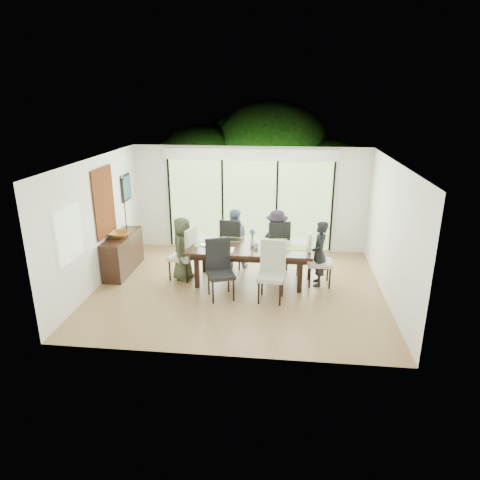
# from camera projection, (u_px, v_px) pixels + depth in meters

# --- Properties ---
(floor) EXTENTS (6.00, 5.00, 0.01)m
(floor) POSITION_uv_depth(u_px,v_px,m) (239.00, 288.00, 9.09)
(floor) COLOR brown
(floor) RESTS_ON ground
(ceiling) EXTENTS (6.00, 5.00, 0.01)m
(ceiling) POSITION_uv_depth(u_px,v_px,m) (239.00, 160.00, 8.22)
(ceiling) COLOR white
(ceiling) RESTS_ON wall_back
(wall_back) EXTENTS (6.00, 0.02, 2.70)m
(wall_back) POSITION_uv_depth(u_px,v_px,m) (250.00, 199.00, 11.02)
(wall_back) COLOR white
(wall_back) RESTS_ON floor
(wall_front) EXTENTS (6.00, 0.02, 2.70)m
(wall_front) POSITION_uv_depth(u_px,v_px,m) (219.00, 278.00, 6.29)
(wall_front) COLOR silver
(wall_front) RESTS_ON floor
(wall_left) EXTENTS (0.02, 5.00, 2.70)m
(wall_left) POSITION_uv_depth(u_px,v_px,m) (96.00, 223.00, 8.97)
(wall_left) COLOR silver
(wall_left) RESTS_ON floor
(wall_right) EXTENTS (0.02, 5.00, 2.70)m
(wall_right) POSITION_uv_depth(u_px,v_px,m) (392.00, 233.00, 8.34)
(wall_right) COLOR beige
(wall_right) RESTS_ON floor
(glass_doors) EXTENTS (4.20, 0.02, 2.30)m
(glass_doors) POSITION_uv_depth(u_px,v_px,m) (249.00, 205.00, 11.03)
(glass_doors) COLOR #598C3F
(glass_doors) RESTS_ON wall_back
(blinds_header) EXTENTS (4.40, 0.06, 0.28)m
(blinds_header) POSITION_uv_depth(u_px,v_px,m) (250.00, 154.00, 10.60)
(blinds_header) COLOR white
(blinds_header) RESTS_ON wall_back
(mullion_a) EXTENTS (0.05, 0.04, 2.30)m
(mullion_a) POSITION_uv_depth(u_px,v_px,m) (170.00, 203.00, 11.24)
(mullion_a) COLOR black
(mullion_a) RESTS_ON wall_back
(mullion_b) EXTENTS (0.05, 0.04, 2.30)m
(mullion_b) POSITION_uv_depth(u_px,v_px,m) (223.00, 204.00, 11.09)
(mullion_b) COLOR black
(mullion_b) RESTS_ON wall_back
(mullion_c) EXTENTS (0.05, 0.04, 2.30)m
(mullion_c) POSITION_uv_depth(u_px,v_px,m) (277.00, 206.00, 10.94)
(mullion_c) COLOR black
(mullion_c) RESTS_ON wall_back
(mullion_d) EXTENTS (0.05, 0.04, 2.30)m
(mullion_d) POSITION_uv_depth(u_px,v_px,m) (332.00, 207.00, 10.80)
(mullion_d) COLOR black
(mullion_d) RESTS_ON wall_back
(side_window) EXTENTS (0.02, 0.90, 1.00)m
(side_window) POSITION_uv_depth(u_px,v_px,m) (69.00, 234.00, 7.79)
(side_window) COLOR #8CAD7F
(side_window) RESTS_ON wall_left
(deck) EXTENTS (6.00, 1.80, 0.10)m
(deck) POSITION_uv_depth(u_px,v_px,m) (252.00, 239.00, 12.30)
(deck) COLOR brown
(deck) RESTS_ON ground
(rail_top) EXTENTS (6.00, 0.08, 0.06)m
(rail_top) POSITION_uv_depth(u_px,v_px,m) (254.00, 212.00, 12.86)
(rail_top) COLOR brown
(rail_top) RESTS_ON deck
(foliage_left) EXTENTS (3.20, 3.20, 3.20)m
(foliage_left) POSITION_uv_depth(u_px,v_px,m) (201.00, 176.00, 13.70)
(foliage_left) COLOR #14380F
(foliage_left) RESTS_ON ground
(foliage_mid) EXTENTS (4.00, 4.00, 4.00)m
(foliage_mid) POSITION_uv_depth(u_px,v_px,m) (271.00, 163.00, 13.92)
(foliage_mid) COLOR #14380F
(foliage_mid) RESTS_ON ground
(foliage_right) EXTENTS (2.80, 2.80, 2.80)m
(foliage_right) POSITION_uv_depth(u_px,v_px,m) (328.00, 185.00, 13.16)
(foliage_right) COLOR #14380F
(foliage_right) RESTS_ON ground
(foliage_far) EXTENTS (3.60, 3.60, 3.60)m
(foliage_far) POSITION_uv_depth(u_px,v_px,m) (243.00, 164.00, 14.74)
(foliage_far) COLOR #14380F
(foliage_far) RESTS_ON ground
(table_top) EXTENTS (2.63, 1.21, 0.07)m
(table_top) POSITION_uv_depth(u_px,v_px,m) (250.00, 247.00, 9.18)
(table_top) COLOR black
(table_top) RESTS_ON floor
(table_apron) EXTENTS (2.41, 0.99, 0.11)m
(table_apron) POSITION_uv_depth(u_px,v_px,m) (250.00, 252.00, 9.21)
(table_apron) COLOR black
(table_apron) RESTS_ON floor
(table_leg_fl) EXTENTS (0.10, 0.10, 0.76)m
(table_leg_fl) POSITION_uv_depth(u_px,v_px,m) (197.00, 271.00, 9.02)
(table_leg_fl) COLOR black
(table_leg_fl) RESTS_ON floor
(table_leg_fr) EXTENTS (0.10, 0.10, 0.76)m
(table_leg_fr) POSITION_uv_depth(u_px,v_px,m) (300.00, 275.00, 8.80)
(table_leg_fr) COLOR black
(table_leg_fr) RESTS_ON floor
(table_leg_bl) EXTENTS (0.10, 0.10, 0.76)m
(table_leg_bl) POSITION_uv_depth(u_px,v_px,m) (205.00, 256.00, 9.83)
(table_leg_bl) COLOR black
(table_leg_bl) RESTS_ON floor
(table_leg_br) EXTENTS (0.10, 0.10, 0.76)m
(table_leg_br) POSITION_uv_depth(u_px,v_px,m) (299.00, 260.00, 9.61)
(table_leg_br) COLOR black
(table_leg_br) RESTS_ON floor
(chair_left_end) EXTENTS (0.61, 0.61, 1.21)m
(chair_left_end) POSITION_uv_depth(u_px,v_px,m) (182.00, 253.00, 9.40)
(chair_left_end) COLOR silver
(chair_left_end) RESTS_ON floor
(chair_right_end) EXTENTS (0.52, 0.52, 1.21)m
(chair_right_end) POSITION_uv_depth(u_px,v_px,m) (320.00, 258.00, 9.08)
(chair_right_end) COLOR silver
(chair_right_end) RESTS_ON floor
(chair_far_left) EXTENTS (0.61, 0.61, 1.21)m
(chair_far_left) POSITION_uv_depth(u_px,v_px,m) (234.00, 242.00, 10.09)
(chair_far_left) COLOR black
(chair_far_left) RESTS_ON floor
(chair_far_right) EXTENTS (0.63, 0.63, 1.21)m
(chair_far_right) POSITION_uv_depth(u_px,v_px,m) (276.00, 244.00, 9.98)
(chair_far_right) COLOR black
(chair_far_right) RESTS_ON floor
(chair_near_left) EXTENTS (0.65, 0.65, 1.21)m
(chair_near_left) POSITION_uv_depth(u_px,v_px,m) (221.00, 270.00, 8.48)
(chair_near_left) COLOR black
(chair_near_left) RESTS_ON floor
(chair_near_right) EXTENTS (0.55, 0.55, 1.21)m
(chair_near_right) POSITION_uv_depth(u_px,v_px,m) (271.00, 272.00, 8.37)
(chair_near_right) COLOR beige
(chair_near_right) RESTS_ON floor
(person_left_end) EXTENTS (0.52, 0.72, 1.42)m
(person_left_end) POSITION_uv_depth(u_px,v_px,m) (183.00, 248.00, 9.36)
(person_left_end) COLOR #3C472F
(person_left_end) RESTS_ON floor
(person_right_end) EXTENTS (0.42, 0.66, 1.42)m
(person_right_end) POSITION_uv_depth(u_px,v_px,m) (319.00, 254.00, 9.05)
(person_right_end) COLOR black
(person_right_end) RESTS_ON floor
(person_far_left) EXTENTS (0.70, 0.47, 1.42)m
(person_far_left) POSITION_uv_depth(u_px,v_px,m) (234.00, 238.00, 10.04)
(person_far_left) COLOR #7589AA
(person_far_left) RESTS_ON floor
(person_far_right) EXTENTS (0.71, 0.50, 1.42)m
(person_far_right) POSITION_uv_depth(u_px,v_px,m) (276.00, 240.00, 9.93)
(person_far_right) COLOR black
(person_far_right) RESTS_ON floor
(placemat_left) EXTENTS (0.48, 0.35, 0.01)m
(placemat_left) POSITION_uv_depth(u_px,v_px,m) (206.00, 244.00, 9.27)
(placemat_left) COLOR #86BC43
(placemat_left) RESTS_ON table_top
(placemat_right) EXTENTS (0.48, 0.35, 0.01)m
(placemat_right) POSITION_uv_depth(u_px,v_px,m) (294.00, 248.00, 9.07)
(placemat_right) COLOR #9BB942
(placemat_right) RESTS_ON table_top
(placemat_far_l) EXTENTS (0.48, 0.35, 0.01)m
(placemat_far_l) POSITION_uv_depth(u_px,v_px,m) (231.00, 239.00, 9.59)
(placemat_far_l) COLOR #8CA039
(placemat_far_l) RESTS_ON table_top
(placemat_far_r) EXTENTS (0.48, 0.35, 0.01)m
(placemat_far_r) POSITION_uv_depth(u_px,v_px,m) (276.00, 241.00, 9.49)
(placemat_far_r) COLOR #89A73B
(placemat_far_r) RESTS_ON table_top
(placemat_paper) EXTENTS (0.48, 0.35, 0.01)m
(placemat_paper) POSITION_uv_depth(u_px,v_px,m) (222.00, 250.00, 8.94)
(placemat_paper) COLOR white
(placemat_paper) RESTS_ON table_top
(tablet_far_l) EXTENTS (0.29, 0.20, 0.01)m
(tablet_far_l) POSITION_uv_depth(u_px,v_px,m) (236.00, 240.00, 9.53)
(tablet_far_l) COLOR black
(tablet_far_l) RESTS_ON table_top
(tablet_far_r) EXTENTS (0.26, 0.19, 0.01)m
(tablet_far_r) POSITION_uv_depth(u_px,v_px,m) (274.00, 241.00, 9.44)
(tablet_far_r) COLOR black
(tablet_far_r) RESTS_ON table_top
(papers) EXTENTS (0.33, 0.24, 0.00)m
(papers) POSITION_uv_depth(u_px,v_px,m) (282.00, 248.00, 9.05)
(papers) COLOR white
(papers) RESTS_ON table_top
(platter_base) EXTENTS (0.29, 0.29, 0.03)m
(platter_base) POSITION_uv_depth(u_px,v_px,m) (222.00, 249.00, 8.94)
(platter_base) COLOR white
(platter_base) RESTS_ON table_top
(platter_snacks) EXTENTS (0.22, 0.22, 0.02)m
(platter_snacks) POSITION_uv_depth(u_px,v_px,m) (222.00, 248.00, 8.93)
(platter_snacks) COLOR orange
(platter_snacks) RESTS_ON table_top
(vase) EXTENTS (0.09, 0.09, 0.13)m
(vase) POSITION_uv_depth(u_px,v_px,m) (252.00, 242.00, 9.19)
(vase) COLOR silver
(vase) RESTS_ON table_top
(hyacinth_stems) EXTENTS (0.04, 0.04, 0.18)m
(hyacinth_stems) POSITION_uv_depth(u_px,v_px,m) (252.00, 237.00, 9.15)
(hyacinth_stems) COLOR #337226
(hyacinth_stems) RESTS_ON table_top
(hyacinth_blooms) EXTENTS (0.12, 0.12, 0.12)m
(hyacinth_blooms) POSITION_uv_depth(u_px,v_px,m) (252.00, 232.00, 9.11)
(hyacinth_blooms) COLOR #4A53BA
(hyacinth_blooms) RESTS_ON table_top
(laptop) EXTENTS (0.39, 0.29, 0.03)m
(laptop) POSITION_uv_depth(u_px,v_px,m) (210.00, 245.00, 9.16)
(laptop) COLOR silver
(laptop) RESTS_ON table_top
(cup_a) EXTENTS (0.18, 0.18, 0.11)m
(cup_a) POSITION_uv_depth(u_px,v_px,m) (219.00, 240.00, 9.37)
(cup_a) COLOR white
(cup_a) RESTS_ON table_top
(cup_b) EXTENTS (0.15, 0.15, 0.10)m
(cup_b) POSITION_uv_depth(u_px,v_px,m) (256.00, 246.00, 9.04)
(cup_b) COLOR white
(cup_b) RESTS_ON table_top
(cup_c) EXTENTS (0.14, 0.14, 0.11)m
(cup_c) POSITION_uv_depth(u_px,v_px,m) (287.00, 244.00, 9.16)
(cup_c) COLOR white
(cup_c) RESTS_ON table_top
(book) EXTENTS (0.23, 0.28, 0.02)m
(book) POSITION_uv_depth(u_px,v_px,m) (262.00, 245.00, 9.19)
(book) COLOR white
(book) RESTS_ON table_top
(sideboard) EXTENTS (0.44, 1.55, 0.87)m
(sideboard) POSITION_uv_depth(u_px,v_px,m) (123.00, 253.00, 9.84)
(sideboard) COLOR black
(sideboard) RESTS_ON floor
(bowl) EXTENTS (0.46, 0.46, 0.11)m
(bowl) POSITION_uv_depth(u_px,v_px,m) (119.00, 235.00, 9.59)
(bowl) COLOR #9B5F21
(bowl) RESTS_ON sideboard
(candlestick_base) EXTENTS (0.10, 0.10, 0.04)m
(candlestick_base) POSITION_uv_depth(u_px,v_px,m) (127.00, 230.00, 10.02)
(candlestick_base) COLOR black
(candlestick_base) RESTS_ON sideboard
(candlestick_shaft) EXTENTS (0.02, 0.02, 1.21)m
(candlestick_shaft) POSITION_uv_depth(u_px,v_px,m) (124.00, 205.00, 9.83)
(candlestick_shaft) COLOR black
(candlestick_shaft) RESTS_ON sideboard
(candlestick_pan) EXTENTS (0.10, 0.10, 0.03)m
(candlestick_pan) POSITION_uv_depth(u_px,v_px,m) (122.00, 179.00, 9.63)
(candlestick_pan) COLOR black
(candlestick_pan) RESTS_ON sideboard
(candle) EXTENTS (0.03, 0.03, 0.10)m
(candle) POSITION_uv_depth(u_px,v_px,m) (122.00, 176.00, 9.61)
(candle) COLOR silver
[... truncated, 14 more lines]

